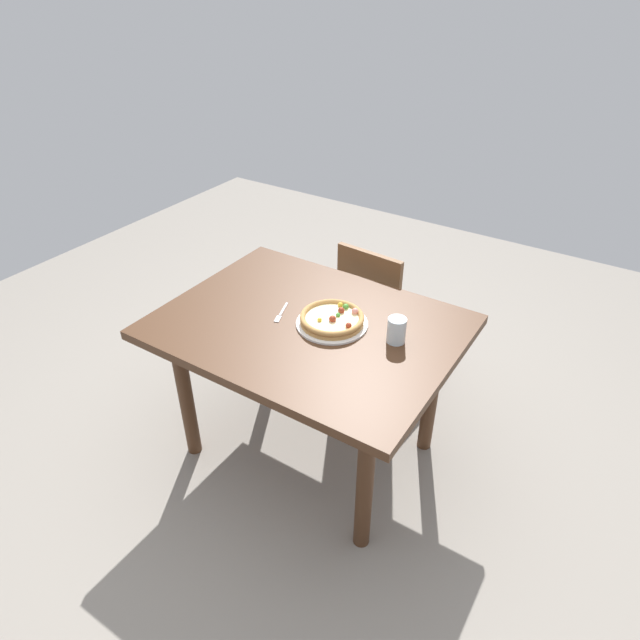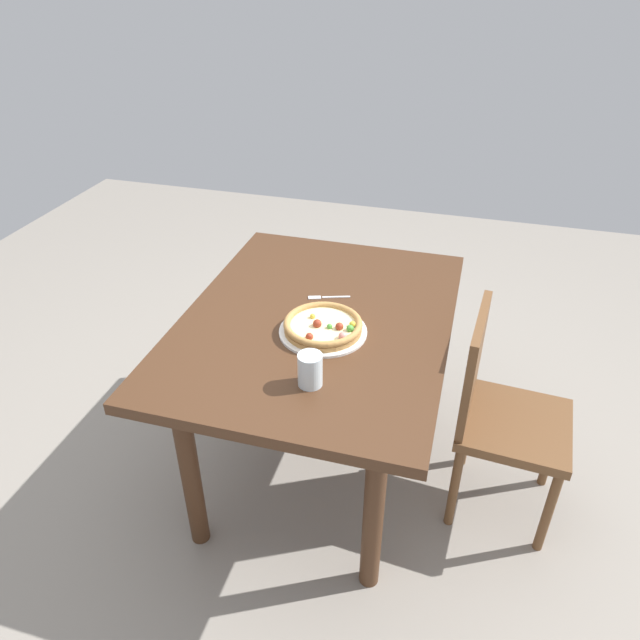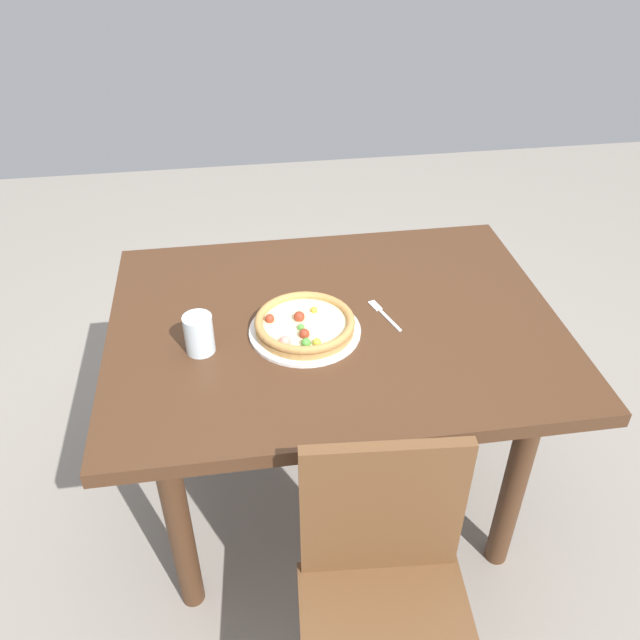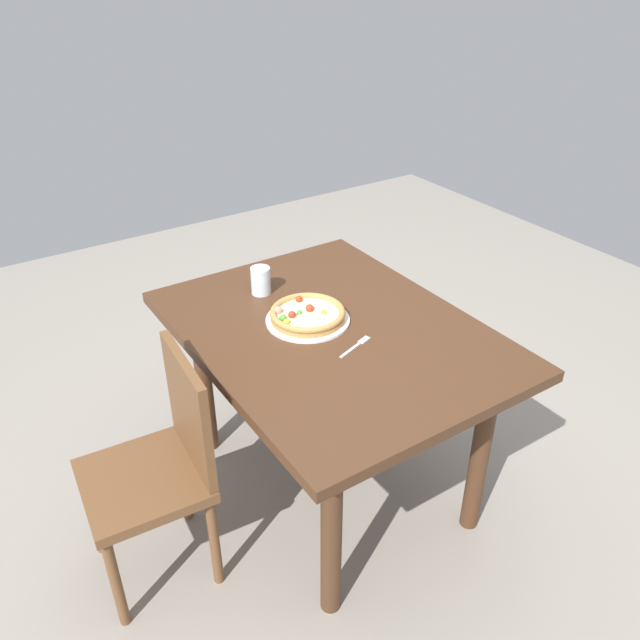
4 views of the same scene
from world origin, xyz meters
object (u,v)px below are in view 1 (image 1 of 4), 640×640
(chair_near, at_px, (378,308))
(pizza, at_px, (332,319))
(drinking_glass, at_px, (397,330))
(dining_table, at_px, (308,342))
(fork, at_px, (281,314))
(plate, at_px, (332,323))

(chair_near, relative_size, pizza, 3.08)
(pizza, bearing_deg, drinking_glass, -172.71)
(drinking_glass, bearing_deg, chair_near, -57.84)
(dining_table, xyz_separation_m, fork, (0.14, 0.01, 0.10))
(dining_table, height_order, drinking_glass, drinking_glass)
(dining_table, height_order, pizza, pizza)
(plate, bearing_deg, chair_near, -81.47)
(pizza, distance_m, drinking_glass, 0.29)
(dining_table, distance_m, drinking_glass, 0.42)
(pizza, bearing_deg, dining_table, 27.97)
(dining_table, relative_size, pizza, 4.59)
(plate, height_order, drinking_glass, drinking_glass)
(plate, xyz_separation_m, fork, (0.24, 0.06, -0.00))
(chair_near, bearing_deg, drinking_glass, -53.42)
(fork, bearing_deg, plate, 84.81)
(dining_table, distance_m, fork, 0.18)
(pizza, bearing_deg, plate, 56.08)
(dining_table, xyz_separation_m, drinking_glass, (-0.38, -0.09, 0.16))
(plate, distance_m, drinking_glass, 0.30)
(dining_table, relative_size, fork, 8.00)
(fork, height_order, drinking_glass, drinking_glass)
(fork, bearing_deg, pizza, 85.12)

